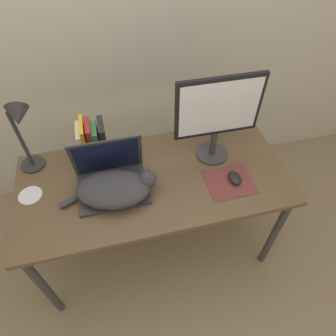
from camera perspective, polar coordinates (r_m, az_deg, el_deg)
name	(u,v)px	position (r m, az deg, el deg)	size (l,w,h in m)	color
ground_plane	(168,289)	(2.10, 0.07, -22.11)	(12.00, 12.00, 0.00)	#847056
wall_back	(122,13)	(1.91, -8.74, 27.11)	(8.00, 0.05, 2.60)	#BCB7AD
desk	(154,187)	(1.68, -2.70, -3.54)	(1.45, 0.68, 0.73)	brown
laptop	(111,179)	(1.57, -10.72, -2.07)	(0.36, 0.27, 0.28)	#2D2D33
cat	(115,188)	(1.52, -9.98, -3.86)	(0.50, 0.30, 0.14)	#333338
external_monitor	(218,114)	(1.56, 9.48, 10.11)	(0.45, 0.18, 0.51)	#333338
mousepad	(229,182)	(1.63, 11.63, -2.58)	(0.25, 0.22, 0.00)	brown
computer_mouse	(235,178)	(1.63, 12.59, -1.84)	(0.06, 0.10, 0.04)	black
book_row	(92,143)	(1.69, -14.24, 4.70)	(0.16, 0.16, 0.26)	beige
desk_lamp	(21,127)	(1.62, -26.21, 6.95)	(0.17, 0.17, 0.44)	#28282D
cd_disc	(30,195)	(1.70, -24.75, -4.73)	(0.12, 0.12, 0.00)	silver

